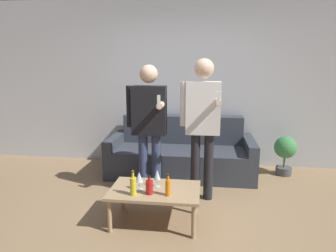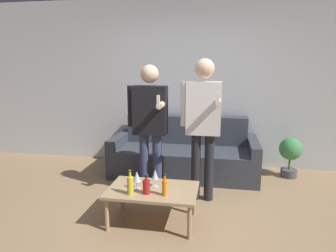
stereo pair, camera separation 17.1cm
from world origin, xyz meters
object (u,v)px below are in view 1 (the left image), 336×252
object	(u,v)px
couch	(181,153)
coffee_table	(155,193)
bottle_orange	(168,187)
person_standing_right	(203,118)
person_standing_left	(149,120)

from	to	relation	value
couch	coffee_table	bearing A→B (deg)	-95.35
bottle_orange	person_standing_right	bearing A→B (deg)	68.33
couch	bottle_orange	distance (m)	1.70
coffee_table	couch	bearing A→B (deg)	84.65
coffee_table	bottle_orange	xyz separation A→B (m)	(0.16, -0.14, 0.13)
couch	person_standing_right	distance (m)	1.20
couch	coffee_table	size ratio (longest dim) A/B	2.32
bottle_orange	person_standing_right	world-z (taller)	person_standing_right
person_standing_left	person_standing_right	distance (m)	0.66
coffee_table	bottle_orange	distance (m)	0.24
coffee_table	person_standing_left	bearing A→B (deg)	105.34
bottle_orange	person_standing_left	xyz separation A→B (m)	(-0.35, 0.83, 0.51)
person_standing_right	bottle_orange	bearing A→B (deg)	-111.67
person_standing_right	person_standing_left	bearing A→B (deg)	176.63
couch	person_standing_left	size ratio (longest dim) A/B	1.31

